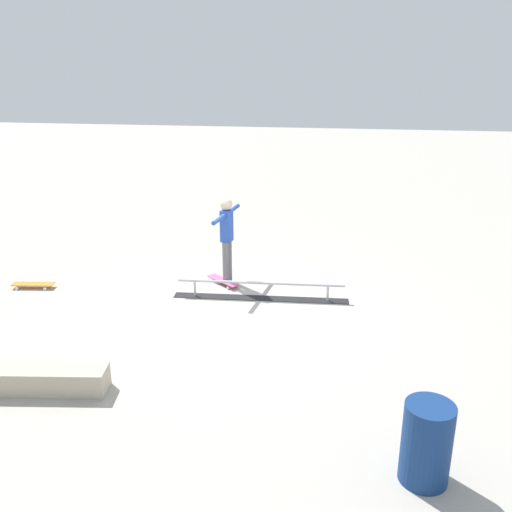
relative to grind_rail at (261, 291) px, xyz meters
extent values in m
plane|color=#ADA89E|center=(0.43, 0.74, -0.14)|extent=(60.00, 60.00, 0.00)
cube|color=black|center=(0.00, 0.00, -0.14)|extent=(3.23, 0.47, 0.01)
cylinder|color=#B7B7BC|center=(-1.22, -0.09, 0.01)|extent=(0.04, 0.04, 0.31)
cylinder|color=#B7B7BC|center=(1.22, 0.09, 0.01)|extent=(0.04, 0.04, 0.31)
cylinder|color=#B7B7BC|center=(0.00, 0.00, 0.16)|extent=(3.05, 0.27, 0.05)
cube|color=#B2A893|center=(2.68, 3.53, 0.02)|extent=(2.42, 0.73, 0.33)
cylinder|color=slate|center=(0.78, -0.58, 0.29)|extent=(0.14, 0.14, 0.86)
cylinder|color=slate|center=(0.76, -0.75, 0.29)|extent=(0.14, 0.14, 0.86)
cube|color=#2D51B7|center=(0.77, -0.66, 1.03)|extent=(0.22, 0.25, 0.61)
sphere|color=beige|center=(0.77, -0.66, 1.45)|extent=(0.23, 0.23, 0.23)
cylinder|color=#2D51B7|center=(0.82, -0.27, 1.26)|extent=(0.15, 0.58, 0.08)
cylinder|color=#2D51B7|center=(0.72, -1.06, 1.26)|extent=(0.15, 0.58, 0.08)
cube|color=#E05993|center=(0.83, -0.57, -0.06)|extent=(0.75, 0.65, 0.02)
cylinder|color=white|center=(1.11, -0.65, -0.12)|extent=(0.06, 0.06, 0.05)
cylinder|color=white|center=(0.97, -0.83, -0.12)|extent=(0.06, 0.06, 0.05)
cylinder|color=white|center=(0.69, -0.31, -0.12)|extent=(0.06, 0.06, 0.05)
cylinder|color=white|center=(0.55, -0.49, -0.12)|extent=(0.06, 0.06, 0.05)
cube|color=orange|center=(4.41, 0.23, -0.06)|extent=(0.82, 0.31, 0.02)
cylinder|color=white|center=(4.15, 0.08, -0.12)|extent=(0.06, 0.04, 0.05)
cylinder|color=white|center=(4.12, 0.30, -0.12)|extent=(0.06, 0.04, 0.05)
cylinder|color=white|center=(4.69, 0.15, -0.12)|extent=(0.06, 0.04, 0.05)
cylinder|color=white|center=(4.66, 0.38, -0.12)|extent=(0.06, 0.04, 0.05)
cylinder|color=navy|center=(-2.40, 4.34, 0.30)|extent=(0.51, 0.51, 0.89)
camera|label=1|loc=(-1.48, 9.21, 3.93)|focal=38.69mm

